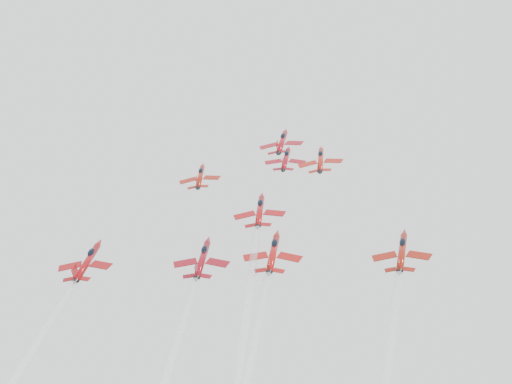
# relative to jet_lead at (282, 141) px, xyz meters

# --- Properties ---
(jet_lead) EXTENTS (10.40, 12.50, 10.32)m
(jet_lead) POSITION_rel_jet_lead_xyz_m (0.00, 0.00, 0.00)
(jet_lead) COLOR maroon
(jet_row2_left) EXTENTS (9.13, 10.98, 9.06)m
(jet_row2_left) POSITION_rel_jet_lead_xyz_m (-15.74, -11.91, -9.88)
(jet_row2_left) COLOR maroon
(jet_row2_center) EXTENTS (9.14, 10.99, 9.07)m
(jet_row2_center) POSITION_rel_jet_lead_xyz_m (2.20, -7.06, -5.86)
(jet_row2_center) COLOR maroon
(jet_row2_right) EXTENTS (9.79, 11.77, 9.72)m
(jet_row2_right) POSITION_rel_jet_lead_xyz_m (9.98, -8.02, -6.65)
(jet_row2_right) COLOR #B01C10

